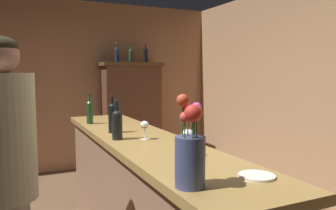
{
  "coord_description": "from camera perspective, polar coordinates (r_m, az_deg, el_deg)",
  "views": [
    {
      "loc": [
        -0.57,
        -2.44,
        1.54
      ],
      "look_at": [
        0.67,
        0.2,
        1.27
      ],
      "focal_mm": 35.83,
      "sensor_mm": 36.0,
      "label": 1
    }
  ],
  "objects": [
    {
      "name": "wall_back",
      "position": [
        5.54,
        -19.25,
        3.02
      ],
      "size": [
        5.46,
        0.12,
        2.68
      ],
      "primitive_type": "cube",
      "color": "tan",
      "rests_on": "ground"
    },
    {
      "name": "display_bottle_center",
      "position": [
        5.6,
        -3.82,
        8.63
      ],
      "size": [
        0.07,
        0.07,
        0.3
      ],
      "color": "black",
      "rests_on": "display_cabinet"
    },
    {
      "name": "patron_tall",
      "position": [
        2.0,
        -25.98,
        -11.98
      ],
      "size": [
        0.33,
        0.33,
        1.73
      ],
      "rotation": [
        0.0,
        0.0,
        0.57
      ],
      "color": "#A09489",
      "rests_on": "ground"
    },
    {
      "name": "wine_bottle_syrah",
      "position": [
        2.8,
        -9.46,
        -1.93
      ],
      "size": [
        0.06,
        0.06,
        0.31
      ],
      "color": "black",
      "rests_on": "bar_counter"
    },
    {
      "name": "wine_glass_front",
      "position": [
        2.5,
        -4.0,
        -3.56
      ],
      "size": [
        0.06,
        0.06,
        0.14
      ],
      "color": "white",
      "rests_on": "bar_counter"
    },
    {
      "name": "wine_glass_mid",
      "position": [
        1.99,
        3.38,
        -5.4
      ],
      "size": [
        0.08,
        0.08,
        0.16
      ],
      "color": "white",
      "rests_on": "bar_counter"
    },
    {
      "name": "display_bottle_midleft",
      "position": [
        5.51,
        -6.37,
        8.51
      ],
      "size": [
        0.06,
        0.06,
        0.29
      ],
      "color": "#2A4733",
      "rests_on": "display_cabinet"
    },
    {
      "name": "wine_bottle_rose",
      "position": [
        2.51,
        -8.64,
        -2.99
      ],
      "size": [
        0.08,
        0.08,
        0.3
      ],
      "color": "black",
      "rests_on": "bar_counter"
    },
    {
      "name": "flower_arrangement",
      "position": [
        1.45,
        3.84,
        -7.58
      ],
      "size": [
        0.13,
        0.15,
        0.4
      ],
      "color": "#404973",
      "rests_on": "bar_counter"
    },
    {
      "name": "display_bottle_left",
      "position": [
        5.44,
        -8.69,
        8.61
      ],
      "size": [
        0.07,
        0.07,
        0.31
      ],
      "color": "#1E2F3E",
      "rests_on": "display_cabinet"
    },
    {
      "name": "wine_bottle_pinot",
      "position": [
        3.34,
        -13.17,
        -0.99
      ],
      "size": [
        0.06,
        0.06,
        0.3
      ],
      "color": "#1D3E20",
      "rests_on": "bar_counter"
    },
    {
      "name": "bar_counter",
      "position": [
        2.74,
        -4.45,
        -16.33
      ],
      "size": [
        0.59,
        2.94,
        1.05
      ],
      "color": "#8A674D",
      "rests_on": "ground"
    },
    {
      "name": "display_cabinet",
      "position": [
        5.55,
        -6.15,
        -1.32
      ],
      "size": [
        1.0,
        0.4,
        1.72
      ],
      "color": "brown",
      "rests_on": "ground"
    },
    {
      "name": "cheese_plate",
      "position": [
        1.68,
        14.87,
        -11.58
      ],
      "size": [
        0.17,
        0.17,
        0.01
      ],
      "primitive_type": "cylinder",
      "color": "white",
      "rests_on": "bar_counter"
    }
  ]
}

